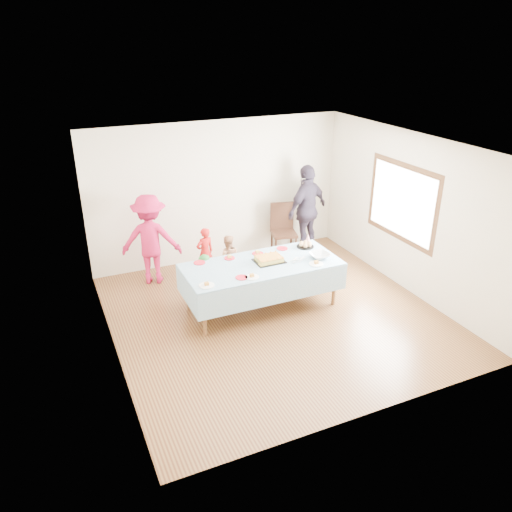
{
  "coord_description": "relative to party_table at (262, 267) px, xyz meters",
  "views": [
    {
      "loc": [
        -3.09,
        -6.18,
        4.16
      ],
      "look_at": [
        -0.2,
        0.3,
        0.95
      ],
      "focal_mm": 35.0,
      "sensor_mm": 36.0,
      "label": 1
    }
  ],
  "objects": [
    {
      "name": "ground",
      "position": [
        0.09,
        -0.33,
        -0.72
      ],
      "size": [
        5.0,
        5.0,
        0.0
      ],
      "primitive_type": "plane",
      "color": "#4D2816",
      "rests_on": "ground"
    },
    {
      "name": "room_walls",
      "position": [
        0.14,
        -0.32,
        1.05
      ],
      "size": [
        5.04,
        5.04,
        2.72
      ],
      "color": "beige",
      "rests_on": "ground"
    },
    {
      "name": "party_table",
      "position": [
        0.0,
        0.0,
        0.0
      ],
      "size": [
        2.5,
        1.1,
        0.78
      ],
      "color": "#57321E",
      "rests_on": "ground"
    },
    {
      "name": "birthday_cake",
      "position": [
        0.15,
        0.03,
        0.09
      ],
      "size": [
        0.47,
        0.36,
        0.08
      ],
      "color": "black",
      "rests_on": "party_table"
    },
    {
      "name": "rolls_tray",
      "position": [
        0.97,
        0.31,
        0.09
      ],
      "size": [
        0.3,
        0.3,
        0.09
      ],
      "color": "black",
      "rests_on": "party_table"
    },
    {
      "name": "punch_bowl",
      "position": [
        0.96,
        -0.18,
        0.09
      ],
      "size": [
        0.32,
        0.32,
        0.08
      ],
      "primitive_type": "imported",
      "color": "silver",
      "rests_on": "party_table"
    },
    {
      "name": "party_hat",
      "position": [
        1.1,
        0.46,
        0.14
      ],
      "size": [
        0.09,
        0.09,
        0.16
      ],
      "primitive_type": "cone",
      "color": "white",
      "rests_on": "party_table"
    },
    {
      "name": "fork_pile",
      "position": [
        0.57,
        -0.15,
        0.09
      ],
      "size": [
        0.24,
        0.18,
        0.07
      ],
      "primitive_type": null,
      "color": "white",
      "rests_on": "party_table"
    },
    {
      "name": "plate_red_far_a",
      "position": [
        -0.9,
        0.43,
        0.06
      ],
      "size": [
        0.19,
        0.19,
        0.01
      ],
      "primitive_type": "cylinder",
      "color": "red",
      "rests_on": "party_table"
    },
    {
      "name": "plate_red_far_b",
      "position": [
        -0.39,
        0.4,
        0.06
      ],
      "size": [
        0.18,
        0.18,
        0.01
      ],
      "primitive_type": "cylinder",
      "color": "red",
      "rests_on": "party_table"
    },
    {
      "name": "plate_red_far_c",
      "position": [
        0.1,
        0.38,
        0.06
      ],
      "size": [
        0.19,
        0.19,
        0.01
      ],
      "primitive_type": "cylinder",
      "color": "red",
      "rests_on": "party_table"
    },
    {
      "name": "plate_red_far_d",
      "position": [
        0.57,
        0.4,
        0.06
      ],
      "size": [
        0.19,
        0.19,
        0.01
      ],
      "primitive_type": "cylinder",
      "color": "red",
      "rests_on": "party_table"
    },
    {
      "name": "plate_red_near",
      "position": [
        -0.48,
        -0.33,
        0.06
      ],
      "size": [
        0.19,
        0.19,
        0.01
      ],
      "primitive_type": "cylinder",
      "color": "red",
      "rests_on": "party_table"
    },
    {
      "name": "plate_white_left",
      "position": [
        -1.04,
        -0.36,
        0.06
      ],
      "size": [
        0.23,
        0.23,
        0.01
      ],
      "primitive_type": "cylinder",
      "color": "white",
      "rests_on": "party_table"
    },
    {
      "name": "plate_white_mid",
      "position": [
        -0.33,
        -0.38,
        0.06
      ],
      "size": [
        0.22,
        0.22,
        0.01
      ],
      "primitive_type": "cylinder",
      "color": "white",
      "rests_on": "party_table"
    },
    {
      "name": "plate_white_right",
      "position": [
        0.79,
        -0.37,
        0.06
      ],
      "size": [
        0.23,
        0.23,
        0.01
      ],
      "primitive_type": "cylinder",
      "color": "white",
      "rests_on": "party_table"
    },
    {
      "name": "dining_chair",
      "position": [
        1.26,
        1.72,
        -0.12
      ],
      "size": [
        0.57,
        0.57,
        1.08
      ],
      "rotation": [
        0.0,
        0.0,
        -0.24
      ],
      "color": "black",
      "rests_on": "ground"
    },
    {
      "name": "toddler_left",
      "position": [
        -0.47,
        1.43,
        -0.25
      ],
      "size": [
        0.39,
        0.3,
        0.96
      ],
      "primitive_type": "imported",
      "rotation": [
        0.0,
        0.0,
        3.35
      ],
      "color": "red",
      "rests_on": "ground"
    },
    {
      "name": "toddler_mid",
      "position": [
        -0.76,
        0.57,
        -0.31
      ],
      "size": [
        0.42,
        0.28,
        0.83
      ],
      "primitive_type": "imported",
      "rotation": [
        0.0,
        0.0,
        3.09
      ],
      "color": "#26732D",
      "rests_on": "ground"
    },
    {
      "name": "toddler_right",
      "position": [
        -0.18,
        1.05,
        -0.27
      ],
      "size": [
        0.52,
        0.45,
        0.91
      ],
      "primitive_type": "imported",
      "rotation": [
        0.0,
        0.0,
        2.86
      ],
      "color": "tan",
      "rests_on": "ground"
    },
    {
      "name": "adult_left",
      "position": [
        -1.4,
        1.64,
        0.09
      ],
      "size": [
        1.2,
        0.94,
        1.63
      ],
      "primitive_type": "imported",
      "rotation": [
        0.0,
        0.0,
        2.78
      ],
      "color": "#B51645",
      "rests_on": "ground"
    },
    {
      "name": "adult_right",
      "position": [
        1.76,
        1.68,
        0.18
      ],
      "size": [
        1.15,
        0.81,
        1.82
      ],
      "primitive_type": "imported",
      "rotation": [
        0.0,
        0.0,
        3.52
      ],
      "color": "#312939",
      "rests_on": "ground"
    }
  ]
}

